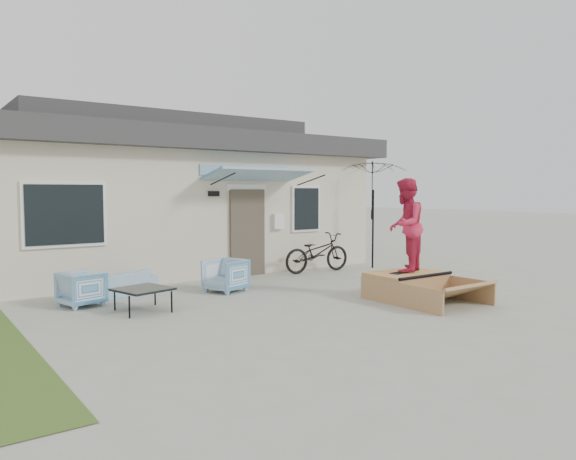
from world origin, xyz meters
TOP-DOWN VIEW (x-y plane):
  - ground at (0.00, 0.00)m, footprint 90.00×90.00m
  - house at (0.00, 7.99)m, footprint 10.80×8.49m
  - loveseat at (-2.44, 3.78)m, footprint 1.69×1.05m
  - armchair_left at (-3.26, 3.18)m, footprint 0.77×0.80m
  - armchair_right at (-0.48, 2.90)m, footprint 0.87×0.90m
  - coffee_table at (-2.53, 2.12)m, footprint 0.99×0.99m
  - bicycle at (2.73, 3.92)m, footprint 1.94×0.78m
  - patio_umbrella at (4.45, 3.66)m, footprint 1.90×1.77m
  - skate_ramp at (2.06, 0.32)m, footprint 1.46×1.94m
  - skateboard at (2.06, 0.37)m, footprint 0.84×0.37m
  - skater at (2.06, 0.37)m, footprint 1.10×1.02m

SIDE VIEW (x-z plane):
  - ground at x=0.00m, z-range 0.00..0.00m
  - coffee_table at x=-2.53m, z-range 0.00..0.40m
  - skate_ramp at x=2.06m, z-range 0.00..0.48m
  - loveseat at x=-2.44m, z-range 0.00..0.64m
  - armchair_left at x=-3.26m, z-range 0.00..0.69m
  - armchair_right at x=-0.48m, z-range 0.00..0.74m
  - skateboard at x=2.06m, z-range 0.48..0.54m
  - bicycle at x=2.73m, z-range 0.00..1.21m
  - skater at x=2.06m, z-range 0.54..2.34m
  - patio_umbrella at x=4.45m, z-range 0.65..2.85m
  - house at x=0.00m, z-range -0.11..3.99m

